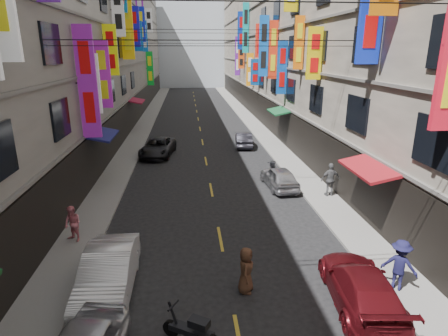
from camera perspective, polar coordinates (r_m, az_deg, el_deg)
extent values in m
cube|color=slate|center=(39.43, -12.47, 5.77)|extent=(2.00, 90.00, 0.12)
cube|color=slate|center=(39.81, 5.03, 6.22)|extent=(2.00, 90.00, 0.12)
cube|color=gray|center=(39.91, -22.46, 18.70)|extent=(10.00, 90.00, 19.00)
cube|color=black|center=(39.30, -13.99, 7.76)|extent=(0.12, 85.50, 3.00)
cube|color=#66635E|center=(39.07, -14.16, 10.22)|extent=(0.16, 90.00, 0.14)
cube|color=#66635E|center=(38.83, -14.52, 14.90)|extent=(0.16, 90.00, 0.14)
cube|color=#66635E|center=(38.86, -14.89, 19.61)|extent=(0.16, 90.00, 0.14)
cube|color=#B0A594|center=(40.65, 14.26, 19.39)|extent=(10.00, 90.00, 19.00)
cube|color=black|center=(39.74, 6.45, 8.26)|extent=(0.12, 85.50, 3.00)
cube|color=#66635E|center=(39.51, 6.52, 10.70)|extent=(0.16, 90.00, 0.14)
cube|color=#66635E|center=(39.28, 6.68, 15.34)|extent=(0.16, 90.00, 0.14)
cube|color=#66635E|center=(39.30, 6.85, 20.00)|extent=(0.16, 90.00, 0.14)
cube|color=silver|center=(88.46, -5.07, 19.42)|extent=(18.00, 8.00, 22.00)
cube|color=#112BC8|center=(17.75, 21.66, 22.05)|extent=(0.98, 0.18, 4.64)
cylinder|color=black|center=(17.77, 21.82, 22.02)|extent=(1.08, 0.08, 0.08)
cube|color=#831A90|center=(21.26, -20.09, 12.07)|extent=(0.97, 0.18, 5.78)
cylinder|color=black|center=(21.28, -20.23, 12.06)|extent=(1.07, 0.08, 0.08)
cube|color=white|center=(23.14, -19.23, 11.98)|extent=(0.71, 0.18, 3.36)
cylinder|color=black|center=(23.15, -19.36, 11.98)|extent=(0.81, 0.08, 0.08)
cube|color=#D9BD0B|center=(24.11, 13.62, 16.60)|extent=(0.89, 0.18, 3.05)
cylinder|color=black|center=(24.12, 13.74, 16.59)|extent=(0.99, 0.08, 0.08)
cube|color=#9B1C9A|center=(25.20, -17.96, 13.35)|extent=(0.93, 0.18, 4.08)
cylinder|color=black|center=(25.21, -18.08, 13.34)|extent=(1.03, 0.08, 0.08)
cube|color=orange|center=(27.76, 11.35, 18.18)|extent=(0.65, 0.18, 3.55)
cylinder|color=black|center=(27.77, 11.46, 18.18)|extent=(0.75, 0.08, 0.08)
cube|color=#D6DD0B|center=(28.43, -16.86, 16.81)|extent=(0.91, 0.18, 3.42)
cylinder|color=black|center=(28.44, -16.97, 16.80)|extent=(1.01, 0.08, 0.08)
cube|color=#0E48A9|center=(31.74, 8.84, 14.86)|extent=(0.80, 0.18, 4.20)
cylinder|color=black|center=(31.75, 8.93, 14.85)|extent=(0.90, 0.08, 0.08)
cube|color=silver|center=(32.78, -15.87, 22.20)|extent=(0.93, 0.18, 3.98)
cylinder|color=black|center=(32.79, -15.97, 22.19)|extent=(1.03, 0.08, 0.08)
cube|color=red|center=(35.22, 7.50, 17.39)|extent=(0.76, 0.18, 4.98)
cylinder|color=black|center=(35.23, 7.58, 17.39)|extent=(0.86, 0.08, 0.08)
cube|color=#EAB40D|center=(36.34, -14.60, 20.37)|extent=(1.07, 0.18, 5.89)
cylinder|color=black|center=(36.35, -14.69, 20.36)|extent=(1.17, 0.08, 0.08)
cube|color=blue|center=(39.04, 6.05, 17.95)|extent=(0.93, 0.18, 5.75)
cylinder|color=black|center=(39.05, 6.13, 17.95)|extent=(1.03, 0.08, 0.08)
cube|color=#0F0EA3|center=(40.91, -13.57, 20.18)|extent=(1.14, 0.18, 3.85)
cylinder|color=black|center=(40.91, -13.64, 20.18)|extent=(1.24, 0.08, 0.08)
cube|color=red|center=(41.56, 5.42, 18.73)|extent=(0.83, 0.18, 3.39)
cylinder|color=black|center=(41.57, 5.49, 18.73)|extent=(0.93, 0.08, 0.08)
cube|color=#0C4795|center=(43.28, 4.76, 14.34)|extent=(0.98, 0.18, 2.84)
cylinder|color=black|center=(43.29, 4.82, 14.34)|extent=(1.08, 0.08, 0.08)
cube|color=#0D4D98|center=(44.57, -12.96, 18.99)|extent=(0.97, 0.18, 3.14)
cylinder|color=black|center=(44.57, -13.03, 18.99)|extent=(1.07, 0.08, 0.08)
cube|color=#0E1CAB|center=(47.12, -12.63, 20.58)|extent=(1.08, 0.18, 3.82)
cylinder|color=black|center=(47.12, -12.69, 20.57)|extent=(1.18, 0.08, 0.08)
cube|color=orange|center=(47.13, 3.98, 14.73)|extent=(0.84, 0.18, 3.88)
cylinder|color=black|center=(47.14, 4.04, 14.73)|extent=(0.94, 0.08, 0.08)
cube|color=#7D1A90|center=(48.44, -12.71, 22.31)|extent=(0.88, 0.18, 4.96)
cylinder|color=black|center=(48.44, -12.77, 22.31)|extent=(0.98, 0.08, 0.08)
cube|color=#0C9394|center=(51.32, 3.32, 20.52)|extent=(0.78, 0.18, 6.08)
cylinder|color=black|center=(51.33, 3.38, 20.52)|extent=(0.88, 0.08, 0.08)
cube|color=#0E54A6|center=(53.13, -11.99, 19.05)|extent=(0.69, 0.18, 3.88)
cylinder|color=black|center=(53.13, -12.04, 19.05)|extent=(0.79, 0.08, 0.08)
cube|color=#0D2F9A|center=(53.34, 2.74, 20.17)|extent=(1.16, 0.18, 4.80)
cylinder|color=black|center=(53.35, 2.79, 20.17)|extent=(1.26, 0.08, 0.08)
cube|color=#E85215|center=(54.62, 2.64, 16.54)|extent=(0.86, 0.18, 3.12)
cylinder|color=black|center=(54.63, 2.69, 16.54)|extent=(0.96, 0.08, 0.08)
cube|color=#0C8823|center=(56.57, -11.22, 14.64)|extent=(0.93, 0.18, 4.71)
cylinder|color=black|center=(56.57, -11.27, 14.64)|extent=(1.03, 0.08, 0.08)
cube|color=white|center=(59.11, -11.39, 21.13)|extent=(0.94, 0.18, 3.34)
cylinder|color=black|center=(59.12, -11.44, 21.13)|extent=(1.04, 0.08, 0.08)
cube|color=#611B96|center=(59.05, 2.06, 16.67)|extent=(0.73, 0.18, 5.66)
cylinder|color=black|center=(59.05, 2.12, 16.67)|extent=(0.83, 0.08, 0.08)
cube|color=maroon|center=(16.92, 21.18, 0.01)|extent=(1.39, 3.20, 0.41)
cube|color=navy|center=(23.43, -17.99, 4.92)|extent=(1.39, 3.20, 0.41)
cube|color=#16522C|center=(31.67, 8.36, 8.63)|extent=(1.39, 3.20, 0.41)
cube|color=maroon|center=(39.00, -13.20, 9.98)|extent=(1.39, 3.20, 0.41)
cylinder|color=black|center=(18.44, -1.80, 18.89)|extent=(14.00, 0.04, 0.04)
cylinder|color=black|center=(32.46, -3.61, 20.32)|extent=(14.00, 0.04, 0.04)
cylinder|color=black|center=(46.42, -4.27, 18.41)|extent=(14.00, 0.04, 0.04)
cube|color=gold|center=(16.37, -0.56, -10.70)|extent=(0.12, 2.20, 0.01)
cube|color=gold|center=(21.83, -1.96, -3.30)|extent=(0.12, 2.20, 0.01)
cube|color=gold|center=(27.52, -2.77, 1.09)|extent=(0.12, 2.20, 0.01)
cube|color=gold|center=(33.32, -3.30, 3.96)|extent=(0.12, 2.20, 0.01)
cube|color=gold|center=(39.17, -3.68, 5.98)|extent=(0.12, 2.20, 0.01)
cube|color=gold|center=(45.07, -3.96, 7.48)|extent=(0.12, 2.20, 0.01)
cube|color=gold|center=(50.99, -4.17, 8.62)|extent=(0.12, 2.20, 0.01)
cube|color=gold|center=(56.93, -4.35, 9.53)|extent=(0.12, 2.20, 0.01)
cube|color=gold|center=(62.88, -4.49, 10.27)|extent=(0.12, 2.20, 0.01)
cube|color=gold|center=(68.83, -4.60, 10.87)|extent=(0.12, 2.20, 0.01)
cube|color=gold|center=(74.80, -4.70, 11.39)|extent=(0.12, 2.20, 0.01)
cylinder|color=black|center=(11.54, -8.02, -23.05)|extent=(0.49, 0.36, 0.50)
cube|color=black|center=(11.18, -5.01, -23.51)|extent=(1.27, 0.92, 0.18)
cube|color=black|center=(10.85, -3.82, -22.52)|extent=(0.64, 0.56, 0.22)
cylinder|color=black|center=(11.21, -7.67, -21.46)|extent=(0.35, 0.25, 0.88)
cylinder|color=black|center=(11.00, -7.74, -20.04)|extent=(0.31, 0.46, 0.06)
cylinder|color=black|center=(23.71, 7.13, -1.11)|extent=(0.28, 0.51, 0.50)
cylinder|color=black|center=(24.94, 7.52, -0.19)|extent=(0.28, 0.51, 0.50)
cube|color=black|center=(24.27, 7.35, -0.30)|extent=(0.72, 1.32, 0.18)
cube|color=black|center=(24.41, 7.45, 0.65)|extent=(0.49, 0.63, 0.22)
cylinder|color=black|center=(23.66, 7.21, 0.00)|extent=(0.20, 0.36, 0.88)
cylinder|color=black|center=(23.56, 7.24, 0.81)|extent=(0.49, 0.23, 0.06)
imported|color=silver|center=(13.29, -17.26, -15.09)|extent=(1.59, 4.51, 1.48)
imported|color=black|center=(29.22, -10.04, 3.14)|extent=(2.87, 5.02, 1.32)
imported|color=maroon|center=(13.00, 20.15, -16.63)|extent=(2.35, 4.74, 1.32)
imported|color=#A9A8AD|center=(22.18, 8.40, -1.41)|extent=(1.82, 3.87, 1.28)
imported|color=#27262D|center=(31.62, 3.01, 4.37)|extent=(1.62, 3.81, 1.22)
imported|color=pink|center=(16.83, -22.06, -7.90)|extent=(0.90, 0.84, 1.53)
imported|color=#17163C|center=(13.93, 25.19, -13.21)|extent=(1.26, 1.15, 1.76)
imported|color=#545557|center=(21.13, 15.91, -1.71)|extent=(1.11, 0.67, 1.84)
imported|color=#4F311F|center=(12.81, 3.37, -15.28)|extent=(0.71, 0.89, 1.60)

